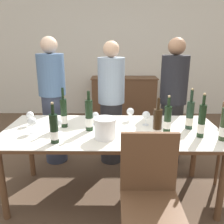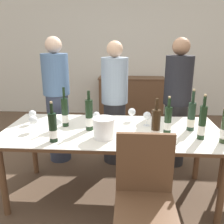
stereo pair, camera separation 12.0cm
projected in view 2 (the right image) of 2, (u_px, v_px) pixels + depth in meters
name	position (u px, v px, depth m)	size (l,w,h in m)	color
ground_plane	(112.00, 194.00, 2.51)	(12.00, 12.00, 0.00)	brown
back_wall	(121.00, 48.00, 4.92)	(8.00, 0.10, 2.80)	silver
sideboard_cabinet	(131.00, 98.00, 4.91)	(1.33, 0.46, 0.84)	brown
dining_table	(112.00, 136.00, 2.32)	(2.10, 0.92, 0.72)	brown
ice_bucket	(104.00, 127.00, 2.08)	(0.20, 0.20, 0.18)	white
wine_bottle_0	(168.00, 120.00, 2.19)	(0.07, 0.07, 0.35)	black
wine_bottle_1	(202.00, 123.00, 2.05)	(0.06, 0.06, 0.40)	black
wine_bottle_2	(191.00, 117.00, 2.25)	(0.07, 0.07, 0.40)	#1E3323
wine_bottle_3	(156.00, 128.00, 1.96)	(0.08, 0.08, 0.39)	#332314
wine_bottle_5	(65.00, 113.00, 2.36)	(0.06, 0.06, 0.40)	black
wine_bottle_6	(53.00, 128.00, 2.00)	(0.07, 0.07, 0.35)	black
wine_bottle_7	(89.00, 116.00, 2.26)	(0.07, 0.07, 0.38)	black
wine_glass_0	(96.00, 116.00, 2.42)	(0.07, 0.07, 0.13)	white
wine_glass_1	(132.00, 112.00, 2.53)	(0.08, 0.08, 0.14)	white
wine_glass_2	(147.00, 116.00, 2.38)	(0.08, 0.08, 0.15)	white
wine_glass_3	(58.00, 122.00, 2.23)	(0.08, 0.08, 0.14)	white
wine_glass_4	(33.00, 121.00, 2.23)	(0.08, 0.08, 0.15)	white
wine_glass_5	(32.00, 114.00, 2.45)	(0.08, 0.08, 0.14)	white
chair_near_front	(145.00, 191.00, 1.68)	(0.42, 0.42, 0.93)	brown
person_host	(57.00, 102.00, 3.03)	(0.33, 0.33, 1.61)	#383F56
person_guest_left	(115.00, 105.00, 3.00)	(0.33, 0.33, 1.56)	#2D2D33
person_guest_right	(177.00, 105.00, 2.92)	(0.33, 0.33, 1.59)	#262628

